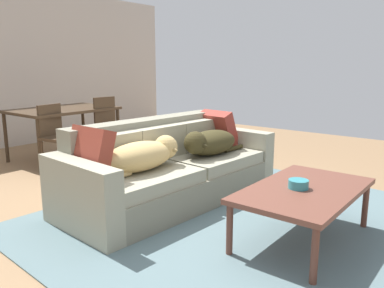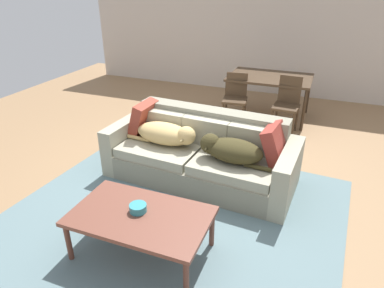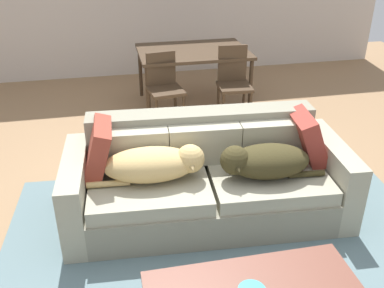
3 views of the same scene
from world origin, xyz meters
name	(u,v)px [view 2 (image 2 of 3)]	position (x,y,z in m)	size (l,w,h in m)	color
ground_plane	(193,177)	(0.00, 0.00, 0.00)	(10.00, 10.00, 0.00)	#94704C
back_partition	(262,29)	(0.00, 4.00, 1.35)	(8.00, 0.12, 2.70)	beige
area_rug	(175,213)	(0.10, -0.80, 0.01)	(3.48, 3.04, 0.01)	slate
couch	(202,155)	(0.10, 0.05, 0.32)	(2.42, 1.13, 0.83)	gray
dog_on_left_cushion	(167,134)	(-0.34, -0.04, 0.58)	(0.95, 0.42, 0.29)	tan
dog_on_right_cushion	(230,150)	(0.52, -0.17, 0.58)	(0.86, 0.42, 0.29)	#3A331A
throw_pillow_by_left_arm	(143,118)	(-0.79, 0.17, 0.64)	(0.14, 0.46, 0.46)	brown
throw_pillow_by_right_arm	(276,144)	(1.00, 0.05, 0.63)	(0.15, 0.44, 0.44)	maroon
coffee_table	(141,218)	(0.05, -1.44, 0.40)	(1.25, 0.75, 0.45)	brown
bowl_on_coffee_table	(138,208)	(0.01, -1.41, 0.48)	(0.16, 0.16, 0.07)	teal
dining_table	(270,80)	(0.50, 2.51, 0.70)	(1.44, 0.99, 0.76)	#433020
dining_chair_near_left	(235,96)	(0.02, 1.95, 0.50)	(0.45, 0.45, 0.89)	#433020
dining_chair_near_right	(287,102)	(0.90, 1.94, 0.51)	(0.43, 0.43, 0.92)	#433020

